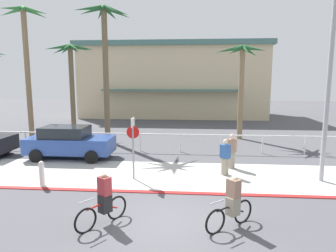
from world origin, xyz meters
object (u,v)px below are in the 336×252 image
(palm_tree_3, at_px, (105,38))
(cyclist_red_0, at_px, (104,201))
(palm_tree_4, at_px, (241,66))
(palm_tree_1, at_px, (26,44))
(palm_tree_2, at_px, (71,65))
(stop_sign_bike_lane, at_px, (133,140))
(bollard_0, at_px, (42,173))
(cyclist_black_1, at_px, (232,204))
(car_blue_1, at_px, (69,142))
(pedestrian_1, at_px, (232,153))
(streetlight_curb, at_px, (332,75))
(pedestrian_0, at_px, (225,159))

(palm_tree_3, distance_m, cyclist_red_0, 13.20)
(palm_tree_4, bearing_deg, palm_tree_1, -177.78)
(palm_tree_1, height_order, palm_tree_2, palm_tree_1)
(palm_tree_2, height_order, cyclist_red_0, palm_tree_2)
(palm_tree_3, relative_size, palm_tree_4, 1.36)
(stop_sign_bike_lane, bearing_deg, palm_tree_4, 58.36)
(palm_tree_3, bearing_deg, bollard_0, -91.21)
(cyclist_black_1, bearing_deg, car_blue_1, 137.69)
(palm_tree_3, xyz_separation_m, palm_tree_4, (8.81, 1.69, -1.68))
(bollard_0, relative_size, palm_tree_1, 0.11)
(bollard_0, distance_m, palm_tree_1, 12.66)
(stop_sign_bike_lane, relative_size, palm_tree_2, 0.38)
(palm_tree_2, bearing_deg, stop_sign_bike_lane, -57.13)
(cyclist_red_0, distance_m, pedestrian_1, 7.24)
(car_blue_1, height_order, cyclist_black_1, car_blue_1)
(streetlight_curb, relative_size, cyclist_red_0, 4.94)
(palm_tree_1, height_order, pedestrian_1, palm_tree_1)
(bollard_0, xyz_separation_m, palm_tree_4, (8.99, 10.20, 4.45))
(stop_sign_bike_lane, bearing_deg, streetlight_curb, 1.20)
(palm_tree_4, xyz_separation_m, pedestrian_1, (-1.40, -7.22, -4.22))
(palm_tree_1, xyz_separation_m, cyclist_red_0, (8.97, -12.48, -5.74))
(bollard_0, height_order, pedestrian_1, pedestrian_1)
(stop_sign_bike_lane, relative_size, pedestrian_0, 1.62)
(palm_tree_1, xyz_separation_m, palm_tree_3, (5.86, -1.12, 0.20))
(palm_tree_1, distance_m, pedestrian_1, 15.90)
(stop_sign_bike_lane, xyz_separation_m, pedestrian_1, (4.22, 1.89, -0.93))
(cyclist_red_0, bearing_deg, cyclist_black_1, 1.89)
(cyclist_red_0, height_order, pedestrian_1, pedestrian_1)
(stop_sign_bike_lane, bearing_deg, palm_tree_2, 122.87)
(bollard_0, xyz_separation_m, car_blue_1, (-0.59, 4.10, 0.35))
(streetlight_curb, bearing_deg, cyclist_red_0, -152.06)
(palm_tree_3, relative_size, cyclist_black_1, 5.79)
(cyclist_black_1, relative_size, pedestrian_1, 0.92)
(palm_tree_1, bearing_deg, car_blue_1, -47.43)
(pedestrian_0, bearing_deg, bollard_0, -164.73)
(palm_tree_3, distance_m, palm_tree_4, 9.13)
(streetlight_curb, relative_size, cyclist_black_1, 5.00)
(stop_sign_bike_lane, relative_size, pedestrian_1, 1.57)
(palm_tree_2, xyz_separation_m, pedestrian_1, (10.85, -8.38, -4.38))
(palm_tree_1, bearing_deg, bollard_0, -59.49)
(pedestrian_0, bearing_deg, palm_tree_2, 138.04)
(bollard_0, bearing_deg, palm_tree_4, 48.62)
(stop_sign_bike_lane, distance_m, palm_tree_2, 12.70)
(palm_tree_1, relative_size, palm_tree_4, 1.41)
(cyclist_black_1, bearing_deg, palm_tree_2, 125.81)
(palm_tree_4, xyz_separation_m, cyclist_black_1, (-2.09, -12.93, -4.27))
(streetlight_curb, xyz_separation_m, palm_tree_4, (-2.03, 8.95, 0.69))
(stop_sign_bike_lane, height_order, palm_tree_3, palm_tree_3)
(palm_tree_2, height_order, palm_tree_3, palm_tree_3)
(streetlight_curb, bearing_deg, bollard_0, -173.51)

